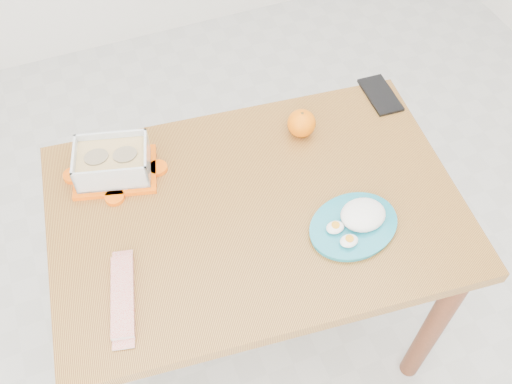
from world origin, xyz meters
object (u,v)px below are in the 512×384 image
object	(u,v)px
food_container	(113,163)
orange_fruit	(301,123)
dining_table	(256,230)
smartphone	(380,95)
rice_plate	(357,221)

from	to	relation	value
food_container	orange_fruit	world-z (taller)	food_container
dining_table	smartphone	size ratio (longest dim) A/B	7.02
dining_table	orange_fruit	world-z (taller)	orange_fruit
dining_table	smartphone	world-z (taller)	smartphone
food_container	rice_plate	distance (m)	0.65
orange_fruit	smartphone	size ratio (longest dim) A/B	0.50
dining_table	food_container	size ratio (longest dim) A/B	4.48
orange_fruit	smartphone	distance (m)	0.29
dining_table	orange_fruit	bearing A→B (deg)	48.10
food_container	orange_fruit	distance (m)	0.52
smartphone	food_container	bearing A→B (deg)	-176.66
dining_table	smartphone	bearing A→B (deg)	31.96
food_container	smartphone	xyz separation A→B (m)	(0.81, 0.00, -0.04)
rice_plate	smartphone	xyz separation A→B (m)	(0.28, 0.39, -0.02)
rice_plate	orange_fruit	bearing A→B (deg)	78.48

